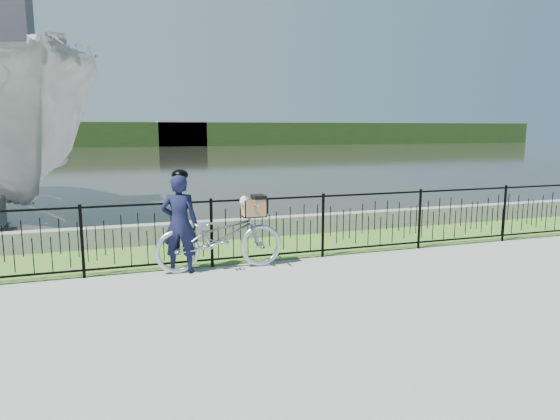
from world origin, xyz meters
name	(u,v)px	position (x,y,z in m)	size (l,w,h in m)	color
ground	(303,289)	(0.00, 0.00, 0.00)	(120.00, 120.00, 0.00)	gray
grass_strip	(254,248)	(0.00, 2.60, 0.00)	(60.00, 2.00, 0.01)	#447524
water	(147,158)	(0.00, 33.00, 0.00)	(120.00, 120.00, 0.00)	black
quay_wall	(241,228)	(0.00, 3.60, 0.20)	(60.00, 0.30, 0.40)	gray
fence	(269,229)	(0.00, 1.60, 0.58)	(14.00, 0.06, 1.15)	black
far_treeline	(132,134)	(0.00, 60.00, 1.50)	(120.00, 6.00, 3.00)	#273F18
far_building_right	(182,133)	(6.00, 58.50, 1.60)	(6.00, 3.00, 3.20)	#A39483
bicycle_rig	(220,236)	(-0.90, 1.40, 0.56)	(2.09, 0.73, 1.22)	silver
cyclist	(180,222)	(-1.54, 1.44, 0.82)	(0.66, 0.53, 1.65)	black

